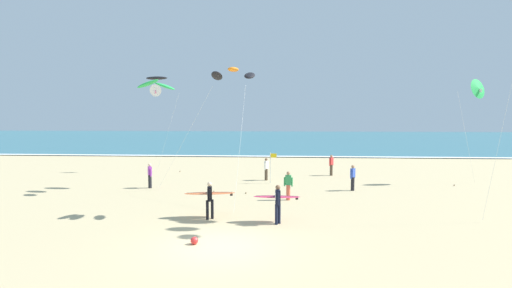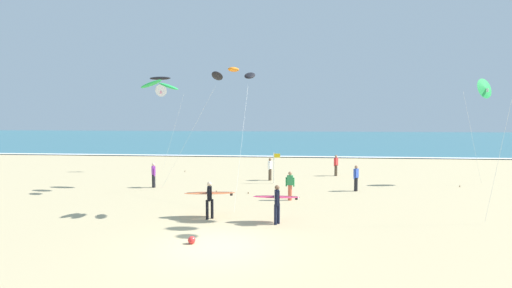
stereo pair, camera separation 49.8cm
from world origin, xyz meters
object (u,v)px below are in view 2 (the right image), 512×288
surfer_lead (210,195)px  bystander_red_top (336,165)px  bystander_white_top (270,169)px  bystander_green_top (290,186)px  bystander_blue_top (356,178)px  beach_ball (192,240)px  kite_arc_amber_mid (233,74)px  surfer_trailing (277,199)px  lifeguard_flag (275,165)px  bystander_purple_top (154,175)px  kite_arc_charcoal_far (160,83)px  kite_delta_emerald_high (485,88)px  kite_delta_ivory_low (161,91)px

surfer_lead → bystander_red_top: 15.06m
bystander_white_top → bystander_green_top: same height
bystander_blue_top → beach_ball: bystander_blue_top is taller
surfer_lead → bystander_white_top: surfer_lead is taller
bystander_white_top → bystander_blue_top: same height
bystander_white_top → bystander_green_top: bearing=-77.2°
kite_arc_amber_mid → bystander_blue_top: size_ratio=4.33×
surfer_trailing → surfer_lead: bearing=169.0°
surfer_trailing → bystander_red_top: surfer_trailing is taller
kite_arc_amber_mid → bystander_green_top: bearing=52.4°
bystander_green_top → lifeguard_flag: size_ratio=0.76×
bystander_blue_top → bystander_purple_top: (-12.76, 0.01, 0.00)m
kite_arc_charcoal_far → bystander_green_top: kite_arc_charcoal_far is taller
surfer_trailing → bystander_purple_top: bearing=136.5°
kite_arc_amber_mid → bystander_red_top: (5.97, 12.53, -5.77)m
bystander_red_top → bystander_purple_top: bearing=-153.3°
surfer_trailing → kite_arc_amber_mid: (-2.09, 1.42, 5.54)m
kite_delta_emerald_high → bystander_green_top: 15.16m
kite_arc_amber_mid → bystander_purple_top: size_ratio=4.33×
kite_delta_emerald_high → surfer_trailing: bearing=-140.3°
kite_delta_emerald_high → lifeguard_flag: bearing=-176.6°
kite_arc_amber_mid → kite_delta_emerald_high: 18.02m
kite_delta_emerald_high → beach_ball: (-16.17, -14.12, -6.25)m
kite_delta_emerald_high → lifeguard_flag: size_ratio=3.37×
surfer_trailing → kite_arc_charcoal_far: size_ratio=0.30×
bystander_red_top → kite_delta_ivory_low: bearing=175.2°
surfer_lead → bystander_green_top: (3.59, 4.20, -0.24)m
bystander_blue_top → bystander_red_top: same height
surfer_trailing → bystander_green_top: size_ratio=1.34×
kite_delta_ivory_low → bystander_red_top: bearing=-4.8°
surfer_lead → beach_ball: size_ratio=8.60×
kite_delta_emerald_high → bystander_red_top: 11.25m
kite_delta_ivory_low → bystander_white_top: bearing=-22.3°
kite_delta_emerald_high → lifeguard_flag: 14.73m
surfer_trailing → beach_ball: size_ratio=7.59×
surfer_trailing → bystander_red_top: 14.48m
surfer_trailing → bystander_blue_top: (4.50, 7.84, -0.23)m
kite_delta_emerald_high → bystander_purple_top: size_ratio=4.46×
kite_arc_charcoal_far → kite_delta_ivory_low: (-2.53, 7.86, -0.07)m
bystander_blue_top → lifeguard_flag: lifeguard_flag is taller
bystander_blue_top → bystander_purple_top: size_ratio=1.00×
lifeguard_flag → beach_ball: lifeguard_flag is taller
bystander_purple_top → bystander_white_top: bearing=26.0°
surfer_trailing → bystander_purple_top: 11.39m
kite_delta_emerald_high → bystander_purple_top: bearing=-171.7°
bystander_green_top → bystander_red_top: size_ratio=1.00×
kite_arc_charcoal_far → beach_ball: kite_arc_charcoal_far is taller
kite_arc_charcoal_far → kite_delta_ivory_low: bearing=107.8°
surfer_lead → kite_arc_charcoal_far: kite_arc_charcoal_far is taller
kite_delta_ivory_low → bystander_white_top: kite_delta_ivory_low is taller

